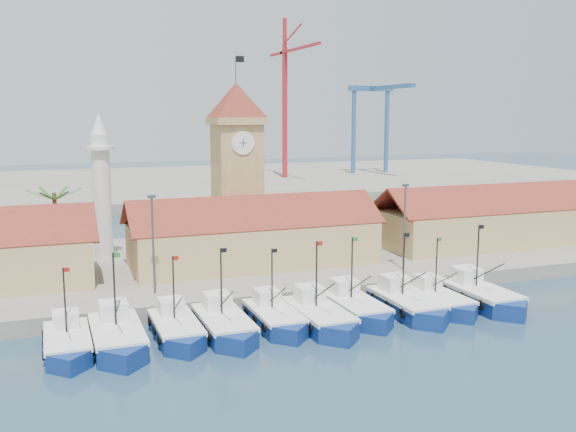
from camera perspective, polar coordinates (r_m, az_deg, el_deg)
name	(u,v)px	position (r m, az deg, el deg)	size (l,w,h in m)	color
ground	(329,335)	(52.77, 3.67, -10.51)	(400.00, 400.00, 0.00)	#1B304A
quay	(243,263)	(74.20, -4.03, -4.16)	(140.00, 32.00, 1.50)	gray
terminal	(139,185)	(157.48, -13.12, 2.71)	(240.00, 80.00, 2.00)	gray
boat_0	(68,345)	(51.20, -19.01, -10.79)	(3.27, 8.96, 6.78)	navy
boat_1	(118,339)	(51.10, -14.89, -10.52)	(3.72, 10.20, 7.72)	navy
boat_2	(177,331)	(52.19, -9.86, -10.02)	(3.36, 9.20, 6.96)	navy
boat_3	(225,327)	(52.50, -5.64, -9.75)	(3.59, 9.83, 7.44)	navy
boat_4	(276,319)	(54.16, -1.12, -9.17)	(3.36, 9.19, 6.96)	navy
boat_5	(321,318)	(54.25, 2.91, -9.08)	(3.67, 10.04, 7.60)	navy
boat_6	(356,309)	(57.00, 6.05, -8.24)	(3.58, 9.80, 7.42)	navy
boat_7	(408,306)	(58.52, 10.61, -7.86)	(3.69, 10.11, 7.65)	navy
boat_8	(440,302)	(60.60, 13.39, -7.44)	(3.33, 9.13, 6.91)	navy
boat_9	(482,298)	(62.60, 16.89, -6.95)	(3.84, 10.52, 7.96)	navy
hall_center	(253,241)	(69.78, -3.10, -2.27)	(27.04, 10.13, 7.61)	tan
hall_right	(495,224)	(84.96, 17.92, -0.67)	(31.20, 10.13, 7.61)	tan
clock_tower	(237,164)	(74.38, -4.57, 4.62)	(5.80, 5.80, 22.70)	tan
minaret	(102,187)	(73.87, -16.24, 2.52)	(3.00, 3.00, 16.30)	silver
palm_tree	(56,223)	(72.13, -19.95, -0.61)	(5.60, 5.03, 8.39)	brown
lamp_posts	(283,231)	(62.04, -0.43, -1.34)	(80.70, 0.25, 9.03)	#3F3F44
crane_red_right	(287,91)	(159.25, -0.12, 11.08)	(1.00, 31.43, 38.69)	red
gantry	(377,105)	(172.95, 7.90, 9.72)	(13.00, 22.00, 23.20)	#2F5D92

